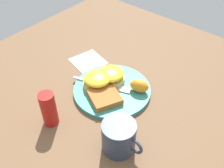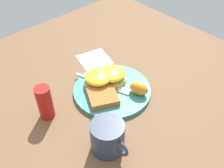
{
  "view_description": "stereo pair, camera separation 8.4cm",
  "coord_description": "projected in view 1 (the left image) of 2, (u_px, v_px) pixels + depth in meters",
  "views": [
    {
      "loc": [
        0.4,
        -0.48,
        0.6
      ],
      "look_at": [
        0.0,
        0.0,
        0.03
      ],
      "focal_mm": 42.0,
      "sensor_mm": 36.0,
      "label": 1
    },
    {
      "loc": [
        0.46,
        -0.42,
        0.6
      ],
      "look_at": [
        0.0,
        0.0,
        0.03
      ],
      "focal_mm": 42.0,
      "sensor_mm": 36.0,
      "label": 2
    }
  ],
  "objects": [
    {
      "name": "orange_wedge",
      "position": [
        139.0,
        86.0,
        0.83
      ],
      "size": [
        0.07,
        0.05,
        0.04
      ],
      "primitive_type": "ellipsoid",
      "rotation": [
        0.0,
        0.0,
        0.33
      ],
      "color": "orange",
      "rests_on": "plate"
    },
    {
      "name": "cup",
      "position": [
        119.0,
        137.0,
        0.67
      ],
      "size": [
        0.12,
        0.09,
        0.09
      ],
      "color": "#2D384C",
      "rests_on": "ground_plane"
    },
    {
      "name": "fork",
      "position": [
        105.0,
        85.0,
        0.86
      ],
      "size": [
        0.2,
        0.08,
        0.0
      ],
      "color": "silver",
      "rests_on": "plate"
    },
    {
      "name": "plate",
      "position": [
        112.0,
        90.0,
        0.86
      ],
      "size": [
        0.25,
        0.25,
        0.01
      ],
      "primitive_type": "cylinder",
      "color": "teal",
      "rests_on": "ground_plane"
    },
    {
      "name": "napkin",
      "position": [
        88.0,
        61.0,
        0.98
      ],
      "size": [
        0.13,
        0.13,
        0.0
      ],
      "primitive_type": "cube",
      "rotation": [
        0.0,
        0.0,
        -0.25
      ],
      "color": "white",
      "rests_on": "ground_plane"
    },
    {
      "name": "hashbrown_patty",
      "position": [
        104.0,
        97.0,
        0.81
      ],
      "size": [
        0.12,
        0.12,
        0.02
      ],
      "primitive_type": "cube",
      "rotation": [
        0.0,
        0.0,
        -0.45
      ],
      "color": "#A9622A",
      "rests_on": "plate"
    },
    {
      "name": "ground_plane",
      "position": [
        112.0,
        92.0,
        0.86
      ],
      "size": [
        1.1,
        1.1,
        0.0
      ],
      "primitive_type": "plane",
      "color": "brown"
    },
    {
      "name": "condiment_bottle",
      "position": [
        49.0,
        109.0,
        0.73
      ],
      "size": [
        0.04,
        0.04,
        0.11
      ],
      "primitive_type": "cylinder",
      "color": "#B21914",
      "rests_on": "ground_plane"
    },
    {
      "name": "sandwich_benedict_right",
      "position": [
        97.0,
        81.0,
        0.85
      ],
      "size": [
        0.09,
        0.09,
        0.05
      ],
      "color": "tan",
      "rests_on": "plate"
    },
    {
      "name": "sandwich_benedict_left",
      "position": [
        111.0,
        76.0,
        0.86
      ],
      "size": [
        0.09,
        0.09,
        0.05
      ],
      "color": "tan",
      "rests_on": "plate"
    }
  ]
}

